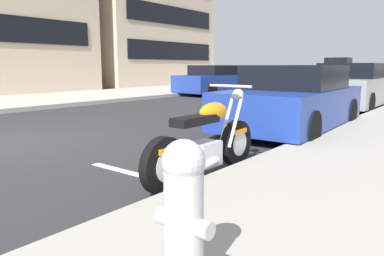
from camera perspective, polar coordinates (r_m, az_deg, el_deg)
ground_plane at (r=7.38m, az=-26.30°, el=-1.95°), size 260.00×260.00×0.00m
sidewalk_far_curb at (r=20.09m, az=-3.12°, el=5.89°), size 120.00×5.00×0.14m
parking_stall_stripe at (r=4.53m, az=-6.23°, el=-7.73°), size 0.12×2.20×0.01m
parked_motorcycle at (r=4.46m, az=2.17°, el=-2.38°), size 2.09×0.62×1.11m
parked_car_far_down_curb at (r=8.03m, az=15.36°, el=4.18°), size 4.16×1.99×1.36m
parked_car_mid_block at (r=13.05m, az=23.60°, el=5.83°), size 4.49×1.87×1.44m
crossing_truck at (r=34.27m, az=22.69°, el=8.14°), size 2.22×4.93×2.05m
car_opposite_curb at (r=18.00m, az=4.00°, el=7.36°), size 4.76×2.11×1.38m
fire_hydrant at (r=2.07m, az=-1.28°, el=-12.31°), size 0.24×0.36×0.82m
townhouse_corner_block at (r=26.99m, az=-10.40°, el=17.55°), size 9.03×8.84×10.35m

